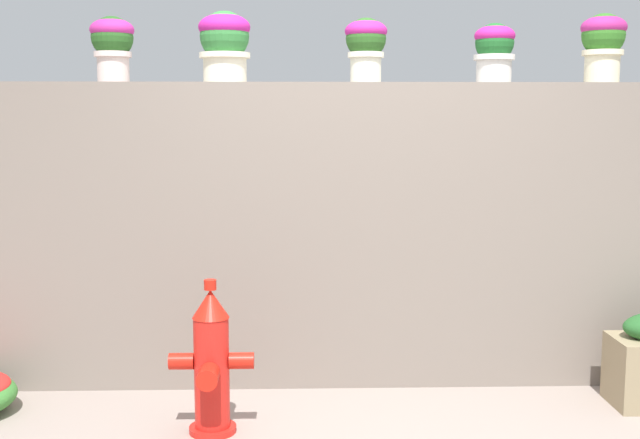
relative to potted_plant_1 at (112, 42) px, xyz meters
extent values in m
cube|color=gray|center=(1.42, 0.03, -1.12)|extent=(4.93, 0.35, 1.78)
cylinder|color=beige|center=(0.00, 0.00, -0.14)|extent=(0.18, 0.18, 0.17)
cylinder|color=beige|center=(0.00, 0.00, -0.07)|extent=(0.21, 0.21, 0.03)
sphere|color=#275921|center=(0.00, 0.00, 0.03)|extent=(0.24, 0.24, 0.24)
ellipsoid|color=#B92985|center=(0.00, 0.00, 0.07)|extent=(0.25, 0.25, 0.13)
cylinder|color=#EAE4C7|center=(0.64, 0.01, -0.14)|extent=(0.25, 0.25, 0.17)
cylinder|color=#EAE4C7|center=(0.64, 0.01, -0.07)|extent=(0.29, 0.29, 0.03)
sphere|color=#2F7635|center=(0.64, 0.01, 0.03)|extent=(0.28, 0.28, 0.28)
ellipsoid|color=#B41D83|center=(0.64, 0.01, 0.08)|extent=(0.30, 0.30, 0.16)
cylinder|color=silver|center=(1.45, 0.01, -0.14)|extent=(0.18, 0.18, 0.17)
cylinder|color=silver|center=(1.45, 0.01, -0.07)|extent=(0.21, 0.21, 0.03)
sphere|color=#28581F|center=(1.45, 0.01, 0.02)|extent=(0.23, 0.23, 0.23)
ellipsoid|color=#AE207D|center=(1.45, 0.01, 0.07)|extent=(0.24, 0.24, 0.13)
cylinder|color=silver|center=(2.19, 0.02, -0.15)|extent=(0.20, 0.20, 0.16)
cylinder|color=silver|center=(2.19, 0.02, -0.08)|extent=(0.24, 0.24, 0.03)
sphere|color=#1C5A24|center=(2.19, 0.02, 0.00)|extent=(0.22, 0.22, 0.22)
ellipsoid|color=#B51D79|center=(2.19, 0.02, 0.04)|extent=(0.23, 0.23, 0.12)
cylinder|color=beige|center=(2.84, 0.04, -0.13)|extent=(0.20, 0.20, 0.19)
cylinder|color=beige|center=(2.84, 0.04, -0.05)|extent=(0.24, 0.24, 0.03)
sphere|color=#317023|center=(2.84, 0.04, 0.05)|extent=(0.25, 0.25, 0.25)
ellipsoid|color=#AF2678|center=(2.84, 0.04, 0.09)|extent=(0.26, 0.26, 0.14)
cylinder|color=red|center=(0.62, -0.77, -1.99)|extent=(0.24, 0.24, 0.03)
cylinder|color=red|center=(0.62, -0.77, -1.71)|extent=(0.18, 0.18, 0.59)
cone|color=red|center=(0.62, -0.77, -1.34)|extent=(0.19, 0.19, 0.14)
cylinder|color=red|center=(0.62, -0.77, -1.25)|extent=(0.06, 0.06, 0.05)
cylinder|color=red|center=(0.46, -0.77, -1.64)|extent=(0.12, 0.08, 0.08)
cylinder|color=red|center=(0.77, -0.77, -1.64)|extent=(0.12, 0.08, 0.08)
cylinder|color=red|center=(0.62, -0.93, -1.66)|extent=(0.10, 0.14, 0.10)
camera|label=1|loc=(1.05, -4.64, -0.41)|focal=44.68mm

